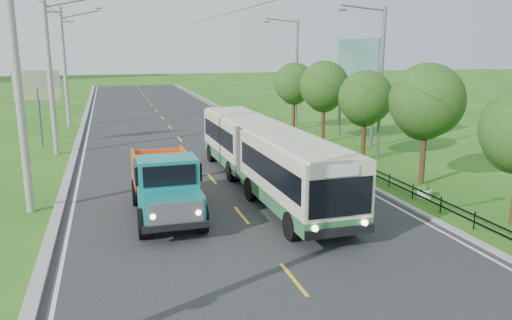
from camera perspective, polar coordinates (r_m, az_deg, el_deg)
name	(u,v)px	position (r m, az deg, el deg)	size (l,w,h in m)	color
ground	(293,280)	(15.17, 4.31, -13.48)	(240.00, 240.00, 0.00)	#206016
road	(188,149)	(33.73, -7.78, 1.20)	(14.00, 120.00, 0.02)	#28282B
curb_left	(74,155)	(33.44, -20.07, 0.55)	(0.40, 120.00, 0.15)	#9E9E99
curb_right	(288,143)	(35.48, 3.70, 1.93)	(0.30, 120.00, 0.10)	#9E9E99
edge_line_left	(83,155)	(33.41, -19.12, 0.52)	(0.12, 120.00, 0.00)	silver
edge_line_right	(282,144)	(35.32, 2.94, 1.84)	(0.12, 120.00, 0.00)	silver
centre_dash	(293,279)	(15.16, 4.31, -13.41)	(0.12, 2.20, 0.00)	yellow
railing_right	(336,156)	(30.34, 9.12, 0.42)	(0.04, 40.00, 0.60)	black
pole_near	(19,89)	(22.01, -25.42, 7.36)	(3.51, 0.32, 10.00)	gray
pole_mid	(50,74)	(33.90, -22.44, 9.10)	(3.51, 0.32, 10.00)	gray
pole_far	(65,67)	(45.85, -20.99, 9.92)	(3.51, 0.32, 10.00)	gray
tree_third	(426,105)	(25.68, 18.84, 6.02)	(3.60, 3.62, 6.00)	#382314
tree_fourth	(365,100)	(30.79, 12.36, 6.66)	(3.24, 3.31, 5.40)	#382314
tree_fifth	(324,88)	(36.12, 7.79, 8.12)	(3.48, 3.52, 5.80)	#382314
tree_back	(294,85)	(41.66, 4.37, 8.53)	(3.30, 3.36, 5.50)	#382314
streetlight_mid	(379,78)	(30.95, 13.90, 9.06)	(3.02, 0.20, 9.07)	slate
streetlight_far	(295,69)	(43.60, 4.50, 10.36)	(3.02, 0.20, 9.07)	slate
planter_near	(424,192)	(23.94, 18.67, -3.47)	(0.64, 0.64, 0.67)	silver
planter_mid	(345,156)	(30.60, 10.13, 0.46)	(0.64, 0.64, 0.67)	silver
planter_far	(297,134)	(37.78, 4.73, 2.94)	(0.64, 0.64, 0.67)	silver
billboard_left	(37,90)	(37.09, -23.74, 7.31)	(3.00, 0.20, 5.20)	slate
billboard_right	(357,67)	(36.97, 11.46, 10.41)	(0.24, 6.00, 7.30)	slate
bus	(265,152)	(23.65, 1.01, 0.87)	(2.88, 15.80, 3.04)	#2B6D3E
dump_truck	(165,181)	(20.23, -10.33, -2.38)	(2.48, 6.28, 2.63)	teal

